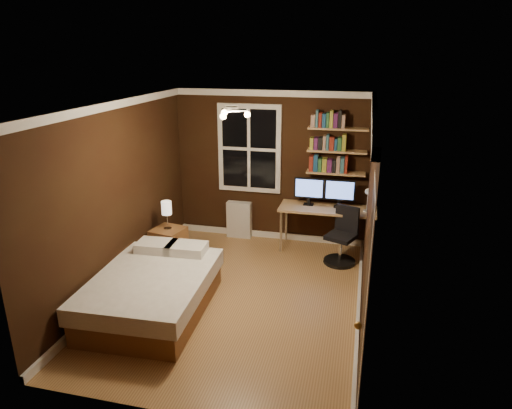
% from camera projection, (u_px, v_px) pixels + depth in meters
% --- Properties ---
extents(floor, '(4.20, 4.20, 0.00)m').
position_uv_depth(floor, '(237.00, 297.00, 6.02)').
color(floor, brown).
rests_on(floor, ground).
extents(wall_back, '(3.20, 0.04, 2.50)m').
position_uv_depth(wall_back, '(270.00, 167.00, 7.55)').
color(wall_back, black).
rests_on(wall_back, ground).
extents(wall_left, '(0.04, 4.20, 2.50)m').
position_uv_depth(wall_left, '(118.00, 198.00, 5.98)').
color(wall_left, black).
rests_on(wall_left, ground).
extents(wall_right, '(0.04, 4.20, 2.50)m').
position_uv_depth(wall_right, '(369.00, 218.00, 5.26)').
color(wall_right, black).
rests_on(wall_right, ground).
extents(ceiling, '(3.20, 4.20, 0.02)m').
position_uv_depth(ceiling, '(234.00, 105.00, 5.22)').
color(ceiling, white).
rests_on(ceiling, wall_back).
extents(window, '(1.06, 0.06, 1.46)m').
position_uv_depth(window, '(249.00, 149.00, 7.50)').
color(window, silver).
rests_on(window, wall_back).
extents(door, '(0.03, 0.82, 2.05)m').
position_uv_depth(door, '(364.00, 304.00, 3.91)').
color(door, black).
rests_on(door, ground).
extents(door_knob, '(0.06, 0.06, 0.06)m').
position_uv_depth(door_knob, '(358.00, 325.00, 3.65)').
color(door_knob, gold).
rests_on(door_knob, door).
extents(ceiling_fixture, '(0.44, 0.44, 0.18)m').
position_uv_depth(ceiling_fixture, '(232.00, 115.00, 5.16)').
color(ceiling_fixture, beige).
rests_on(ceiling_fixture, ceiling).
extents(bookshelf_lower, '(0.92, 0.22, 0.03)m').
position_uv_depth(bookshelf_lower, '(336.00, 173.00, 7.20)').
color(bookshelf_lower, tan).
rests_on(bookshelf_lower, wall_back).
extents(books_row_lower, '(0.54, 0.16, 0.23)m').
position_uv_depth(books_row_lower, '(336.00, 165.00, 7.16)').
color(books_row_lower, maroon).
rests_on(books_row_lower, bookshelf_lower).
extents(bookshelf_middle, '(0.92, 0.22, 0.03)m').
position_uv_depth(bookshelf_middle, '(337.00, 151.00, 7.09)').
color(bookshelf_middle, tan).
rests_on(bookshelf_middle, wall_back).
extents(books_row_middle, '(0.54, 0.16, 0.23)m').
position_uv_depth(books_row_middle, '(337.00, 143.00, 7.05)').
color(books_row_middle, navy).
rests_on(books_row_middle, bookshelf_middle).
extents(bookshelf_upper, '(0.92, 0.22, 0.03)m').
position_uv_depth(bookshelf_upper, '(338.00, 129.00, 6.98)').
color(bookshelf_upper, tan).
rests_on(bookshelf_upper, wall_back).
extents(books_row_upper, '(0.54, 0.16, 0.23)m').
position_uv_depth(books_row_upper, '(339.00, 120.00, 6.93)').
color(books_row_upper, '#275C32').
rests_on(books_row_upper, bookshelf_upper).
extents(bed, '(1.41, 1.90, 0.63)m').
position_uv_depth(bed, '(153.00, 291.00, 5.63)').
color(bed, brown).
rests_on(bed, ground).
extents(nightstand, '(0.51, 0.51, 0.55)m').
position_uv_depth(nightstand, '(169.00, 246.00, 6.92)').
color(nightstand, brown).
rests_on(nightstand, ground).
extents(bedside_lamp, '(0.15, 0.15, 0.44)m').
position_uv_depth(bedside_lamp, '(167.00, 215.00, 6.76)').
color(bedside_lamp, '#F0E3CB').
rests_on(bedside_lamp, nightstand).
extents(radiator, '(0.42, 0.15, 0.63)m').
position_uv_depth(radiator, '(239.00, 220.00, 7.86)').
color(radiator, silver).
rests_on(radiator, ground).
extents(desk, '(1.52, 0.57, 0.72)m').
position_uv_depth(desk, '(327.00, 211.00, 7.24)').
color(desk, tan).
rests_on(desk, ground).
extents(monitor_left, '(0.48, 0.12, 0.45)m').
position_uv_depth(monitor_left, '(309.00, 191.00, 7.29)').
color(monitor_left, black).
rests_on(monitor_left, desk).
extents(monitor_right, '(0.48, 0.12, 0.45)m').
position_uv_depth(monitor_right, '(340.00, 194.00, 7.18)').
color(monitor_right, black).
rests_on(monitor_right, desk).
extents(desk_lamp, '(0.14, 0.32, 0.44)m').
position_uv_depth(desk_lamp, '(368.00, 200.00, 6.90)').
color(desk_lamp, silver).
rests_on(desk_lamp, desk).
extents(office_chair, '(0.51, 0.51, 0.88)m').
position_uv_depth(office_chair, '(342.00, 243.00, 6.91)').
color(office_chair, black).
rests_on(office_chair, ground).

